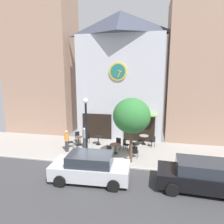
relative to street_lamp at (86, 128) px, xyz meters
The scene contains 23 objects.
ground_plane 2.72m from the street_lamp, 62.15° to the right, with size 29.24×11.55×0.13m.
clock_building 6.67m from the street_lamp, 74.74° to the left, with size 7.67×3.40×11.20m.
neighbor_building_left 10.97m from the street_lamp, 136.66° to the left, with size 6.63×4.09×15.93m.
neighbor_building_right 11.23m from the street_lamp, 35.92° to the left, with size 5.81×3.69×12.02m.
street_lamp is the anchor object (origin of this frame).
street_tree 3.26m from the street_lamp, ahead, with size 2.43×2.19×4.35m.
cafe_table_near_door 3.19m from the street_lamp, 122.94° to the left, with size 0.62×0.62×0.74m.
cafe_table_center_left 3.20m from the street_lamp, 88.11° to the left, with size 0.65×0.65×0.73m.
cafe_table_leftmost 2.71m from the street_lamp, 32.74° to the left, with size 0.78×0.78×0.72m.
cafe_table_center_right 3.94m from the street_lamp, 25.07° to the left, with size 0.69×0.69×0.74m.
cafe_table_near_curb 5.46m from the street_lamp, 42.51° to the left, with size 0.77×0.77×0.77m.
cafe_chair_corner 3.77m from the street_lamp, 11.11° to the left, with size 0.46×0.46×0.90m.
cafe_chair_by_entrance 3.57m from the street_lamp, 38.31° to the left, with size 0.52×0.52×0.90m.
cafe_chair_under_awning 3.23m from the street_lamp, 47.21° to the left, with size 0.45×0.45×0.90m.
cafe_chair_near_tree 3.89m from the street_lamp, 121.47° to the left, with size 0.56×0.56×0.90m.
cafe_chair_outer 3.44m from the street_lamp, 107.33° to the left, with size 0.57×0.57×0.90m.
cafe_chair_facing_wall 5.72m from the street_lamp, 33.80° to the left, with size 0.56×0.56×0.90m.
cafe_chair_near_lamp 2.30m from the street_lamp, 14.24° to the left, with size 0.50×0.50×0.90m.
cafe_chair_mid_row 3.04m from the street_lamp, 141.29° to the left, with size 0.56×0.56×0.90m.
pedestrian_orange 2.44m from the street_lamp, 155.94° to the left, with size 0.39×0.39×1.67m.
pedestrian_grey 2.35m from the street_lamp, 113.77° to the left, with size 0.44×0.44×1.67m.
parked_car_silver 3.29m from the street_lamp, 67.66° to the right, with size 4.38×2.18×1.55m.
parked_car_black 7.50m from the street_lamp, 20.25° to the right, with size 4.38×2.19×1.55m.
Camera 1 is at (3.48, -11.26, 5.81)m, focal length 31.07 mm.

